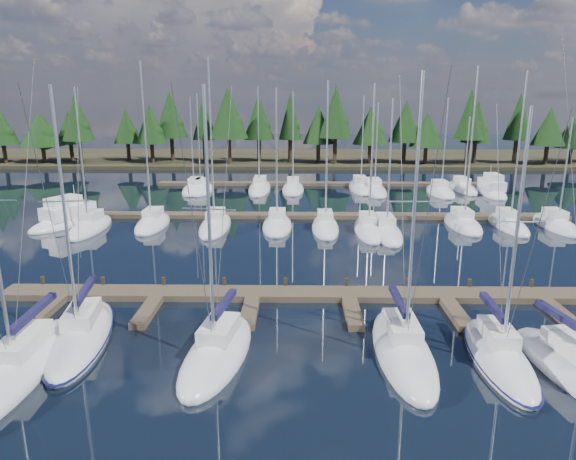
{
  "coord_description": "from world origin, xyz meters",
  "views": [
    {
      "loc": [
        -3.3,
        -12.54,
        12.45
      ],
      "look_at": [
        -3.88,
        22.0,
        3.35
      ],
      "focal_mm": 32.0,
      "sensor_mm": 36.0,
      "label": 1
    }
  ],
  "objects_px": {
    "front_sailboat_0": "(21,367)",
    "front_sailboat_4": "(498,356)",
    "front_sailboat_1": "(82,336)",
    "front_sailboat_2": "(217,352)",
    "motor_yacht_right": "(491,190)",
    "front_sailboat_3": "(403,350)",
    "motor_yacht_left": "(69,219)",
    "main_dock": "(349,298)"
  },
  "relations": [
    {
      "from": "front_sailboat_0",
      "to": "motor_yacht_left",
      "type": "relative_size",
      "value": 1.54
    },
    {
      "from": "front_sailboat_1",
      "to": "front_sailboat_4",
      "type": "bearing_deg",
      "value": -4.84
    },
    {
      "from": "front_sailboat_4",
      "to": "front_sailboat_3",
      "type": "bearing_deg",
      "value": 172.61
    },
    {
      "from": "front_sailboat_2",
      "to": "main_dock",
      "type": "bearing_deg",
      "value": 45.51
    },
    {
      "from": "front_sailboat_1",
      "to": "front_sailboat_2",
      "type": "distance_m",
      "value": 7.51
    },
    {
      "from": "front_sailboat_2",
      "to": "motor_yacht_left",
      "type": "relative_size",
      "value": 1.4
    },
    {
      "from": "main_dock",
      "to": "motor_yacht_right",
      "type": "distance_m",
      "value": 42.31
    },
    {
      "from": "front_sailboat_2",
      "to": "front_sailboat_4",
      "type": "bearing_deg",
      "value": -0.7
    },
    {
      "from": "front_sailboat_3",
      "to": "front_sailboat_0",
      "type": "bearing_deg",
      "value": -173.76
    },
    {
      "from": "front_sailboat_0",
      "to": "front_sailboat_1",
      "type": "height_order",
      "value": "front_sailboat_0"
    },
    {
      "from": "front_sailboat_3",
      "to": "main_dock",
      "type": "bearing_deg",
      "value": 106.2
    },
    {
      "from": "motor_yacht_right",
      "to": "front_sailboat_1",
      "type": "bearing_deg",
      "value": -131.08
    },
    {
      "from": "front_sailboat_4",
      "to": "front_sailboat_2",
      "type": "bearing_deg",
      "value": 179.3
    },
    {
      "from": "front_sailboat_1",
      "to": "front_sailboat_3",
      "type": "bearing_deg",
      "value": -4.14
    },
    {
      "from": "front_sailboat_1",
      "to": "front_sailboat_2",
      "type": "height_order",
      "value": "front_sailboat_1"
    },
    {
      "from": "front_sailboat_3",
      "to": "front_sailboat_4",
      "type": "height_order",
      "value": "front_sailboat_3"
    },
    {
      "from": "front_sailboat_3",
      "to": "motor_yacht_right",
      "type": "xyz_separation_m",
      "value": [
        19.99,
        43.0,
        0.2
      ]
    },
    {
      "from": "front_sailboat_0",
      "to": "motor_yacht_left",
      "type": "bearing_deg",
      "value": 109.43
    },
    {
      "from": "main_dock",
      "to": "front_sailboat_1",
      "type": "bearing_deg",
      "value": -158.65
    },
    {
      "from": "motor_yacht_left",
      "to": "motor_yacht_right",
      "type": "distance_m",
      "value": 50.79
    },
    {
      "from": "front_sailboat_1",
      "to": "front_sailboat_4",
      "type": "xyz_separation_m",
      "value": [
        20.93,
        -1.77,
        0.01
      ]
    },
    {
      "from": "front_sailboat_4",
      "to": "motor_yacht_left",
      "type": "xyz_separation_m",
      "value": [
        -32.42,
        26.8,
        0.22
      ]
    },
    {
      "from": "front_sailboat_2",
      "to": "front_sailboat_4",
      "type": "height_order",
      "value": "front_sailboat_2"
    },
    {
      "from": "front_sailboat_1",
      "to": "front_sailboat_4",
      "type": "relative_size",
      "value": 1.07
    },
    {
      "from": "main_dock",
      "to": "front_sailboat_3",
      "type": "bearing_deg",
      "value": -73.8
    },
    {
      "from": "front_sailboat_0",
      "to": "motor_yacht_right",
      "type": "relative_size",
      "value": 1.66
    },
    {
      "from": "front_sailboat_4",
      "to": "motor_yacht_right",
      "type": "xyz_separation_m",
      "value": [
        15.52,
        43.58,
        0.2
      ]
    },
    {
      "from": "front_sailboat_1",
      "to": "front_sailboat_2",
      "type": "xyz_separation_m",
      "value": [
        7.33,
        -1.61,
        0.01
      ]
    },
    {
      "from": "front_sailboat_1",
      "to": "motor_yacht_right",
      "type": "bearing_deg",
      "value": 48.92
    },
    {
      "from": "main_dock",
      "to": "motor_yacht_left",
      "type": "bearing_deg",
      "value": 143.27
    },
    {
      "from": "front_sailboat_2",
      "to": "motor_yacht_right",
      "type": "xyz_separation_m",
      "value": [
        29.11,
        43.41,
        0.2
      ]
    },
    {
      "from": "main_dock",
      "to": "motor_yacht_right",
      "type": "bearing_deg",
      "value": 58.7
    },
    {
      "from": "main_dock",
      "to": "front_sailboat_2",
      "type": "xyz_separation_m",
      "value": [
        -7.13,
        -7.26,
        0.09
      ]
    },
    {
      "from": "front_sailboat_0",
      "to": "motor_yacht_left",
      "type": "xyz_separation_m",
      "value": [
        -9.94,
        28.19,
        0.22
      ]
    },
    {
      "from": "front_sailboat_1",
      "to": "front_sailboat_2",
      "type": "bearing_deg",
      "value": -12.36
    },
    {
      "from": "front_sailboat_3",
      "to": "motor_yacht_left",
      "type": "distance_m",
      "value": 38.32
    },
    {
      "from": "front_sailboat_0",
      "to": "front_sailboat_1",
      "type": "bearing_deg",
      "value": 63.87
    },
    {
      "from": "front_sailboat_1",
      "to": "front_sailboat_4",
      "type": "distance_m",
      "value": 21.01
    },
    {
      "from": "front_sailboat_0",
      "to": "front_sailboat_4",
      "type": "distance_m",
      "value": 22.52
    },
    {
      "from": "front_sailboat_1",
      "to": "front_sailboat_3",
      "type": "distance_m",
      "value": 16.5
    },
    {
      "from": "main_dock",
      "to": "motor_yacht_right",
      "type": "xyz_separation_m",
      "value": [
        21.98,
        36.15,
        0.29
      ]
    },
    {
      "from": "main_dock",
      "to": "front_sailboat_0",
      "type": "xyz_separation_m",
      "value": [
        -16.02,
        -8.82,
        0.09
      ]
    }
  ]
}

